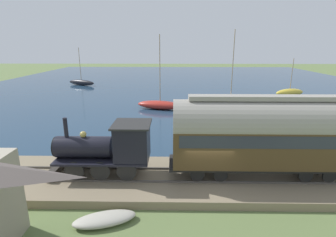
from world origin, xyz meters
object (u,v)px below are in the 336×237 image
object	(u,v)px
rowboat_far_out	(211,124)
sailboat_yellow	(290,93)
steam_locomotive	(111,146)
beached_dinghy	(105,219)
passenger_coach	(262,133)
rowboat_mid_harbor	(122,141)
rowboat_near_shore	(262,133)
sailboat_black	(81,82)
sailboat_white	(230,102)
rowboat_off_pier	(197,140)
sailboat_red	(160,105)

from	to	relation	value
rowboat_far_out	sailboat_yellow	bearing A→B (deg)	-56.71
steam_locomotive	beached_dinghy	size ratio (longest dim) A/B	1.93
steam_locomotive	passenger_coach	distance (m)	8.43
steam_locomotive	rowboat_mid_harbor	world-z (taller)	steam_locomotive
rowboat_far_out	rowboat_near_shore	bearing A→B (deg)	-139.44
sailboat_black	passenger_coach	bearing A→B (deg)	-123.91
sailboat_black	sailboat_yellow	bearing A→B (deg)	-82.26
sailboat_yellow	rowboat_far_out	xyz separation A→B (m)	(-15.72, 14.31, -0.38)
rowboat_near_shore	rowboat_mid_harbor	xyz separation A→B (m)	(-2.18, 11.95, 0.00)
passenger_coach	sailboat_white	distance (m)	19.27
passenger_coach	beached_dinghy	xyz separation A→B (m)	(-3.66, 7.94, -2.88)
sailboat_black	rowboat_off_pier	world-z (taller)	sailboat_black
rowboat_near_shore	rowboat_far_out	bearing A→B (deg)	64.87
sailboat_yellow	sailboat_black	xyz separation A→B (m)	(11.12, 36.24, -0.05)
sailboat_red	rowboat_off_pier	bearing A→B (deg)	-149.43
rowboat_near_shore	rowboat_off_pier	bearing A→B (deg)	114.85
sailboat_black	rowboat_near_shore	size ratio (longest dim) A/B	2.65
sailboat_red	sailboat_black	distance (m)	25.76
passenger_coach	sailboat_black	world-z (taller)	sailboat_black
sailboat_yellow	rowboat_mid_harbor	world-z (taller)	sailboat_yellow
steam_locomotive	sailboat_black	distance (m)	40.66
steam_locomotive	sailboat_black	bearing A→B (deg)	21.13
sailboat_black	rowboat_mid_harbor	xyz separation A→B (m)	(-31.84, -14.02, -0.31)
sailboat_white	passenger_coach	bearing A→B (deg)	164.61
sailboat_black	rowboat_off_pier	distance (m)	37.15
passenger_coach	beached_dinghy	size ratio (longest dim) A/B	3.39
rowboat_mid_harbor	beached_dinghy	world-z (taller)	rowboat_mid_harbor
sailboat_yellow	beached_dinghy	bearing A→B (deg)	126.16
sailboat_yellow	rowboat_near_shore	xyz separation A→B (m)	(-18.55, 10.27, -0.36)
sailboat_white	rowboat_far_out	size ratio (longest dim) A/B	3.03
sailboat_red	rowboat_mid_harbor	world-z (taller)	sailboat_red
steam_locomotive	sailboat_black	world-z (taller)	sailboat_black
sailboat_red	sailboat_black	xyz separation A→B (m)	(19.73, 16.57, 0.01)
sailboat_yellow	rowboat_mid_harbor	size ratio (longest dim) A/B	2.20
passenger_coach	beached_dinghy	bearing A→B (deg)	114.74
passenger_coach	rowboat_near_shore	size ratio (longest dim) A/B	3.73
sailboat_yellow	sailboat_white	bearing A→B (deg)	106.83
sailboat_yellow	rowboat_near_shore	bearing A→B (deg)	131.98
sailboat_white	rowboat_far_out	xyz separation A→B (m)	(-7.91, 3.51, -0.46)
passenger_coach	rowboat_off_pier	world-z (taller)	passenger_coach
steam_locomotive	sailboat_red	distance (m)	18.35
steam_locomotive	passenger_coach	xyz separation A→B (m)	(0.00, -8.39, 0.82)
steam_locomotive	rowboat_far_out	xyz separation A→B (m)	(11.06, -7.29, -2.03)
passenger_coach	rowboat_far_out	size ratio (longest dim) A/B	3.24
steam_locomotive	sailboat_yellow	distance (m)	34.44
steam_locomotive	rowboat_near_shore	bearing A→B (deg)	-54.02
rowboat_far_out	sailboat_red	bearing A→B (deg)	22.67
sailboat_yellow	rowboat_off_pier	size ratio (longest dim) A/B	2.14
passenger_coach	rowboat_mid_harbor	xyz separation A→B (m)	(6.05, 9.01, -2.83)
rowboat_near_shore	sailboat_white	bearing A→B (deg)	12.72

